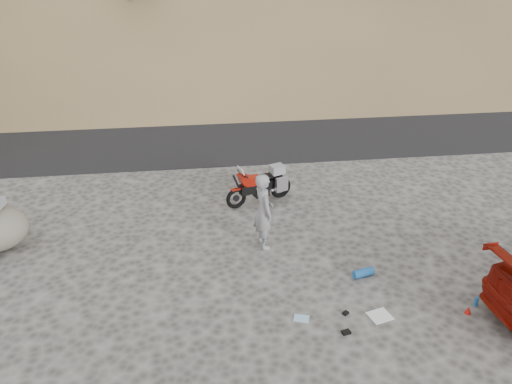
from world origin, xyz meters
TOP-DOWN VIEW (x-y plane):
  - ground at (0.00, 0.00)m, footprint 140.00×140.00m
  - road at (0.00, 9.00)m, footprint 120.00×7.00m
  - motorcycle at (-0.18, 3.05)m, footprint 1.88×0.97m
  - man at (-0.45, 0.88)m, footprint 0.56×0.74m
  - gear_white_cloth at (1.39, -1.85)m, footprint 0.49×0.46m
  - gear_blue_mat at (1.48, -0.58)m, footprint 0.48×0.29m
  - gear_bottle at (3.35, -1.79)m, footprint 0.09×0.09m
  - gear_funnel at (3.09, -1.98)m, footprint 0.16×0.16m
  - gear_glove_a at (0.63, -2.21)m, footprint 0.18×0.15m
  - gear_glove_b at (0.77, -1.70)m, footprint 0.15×0.14m
  - gear_blue_cloth at (-0.10, -1.72)m, footprint 0.34×0.29m

SIDE VIEW (x-z plane):
  - ground at x=0.00m, z-range 0.00..0.00m
  - road at x=0.00m, z-range -0.03..0.03m
  - man at x=-0.45m, z-range -0.91..0.91m
  - gear_blue_cloth at x=-0.10m, z-range 0.00..0.01m
  - gear_white_cloth at x=1.39m, z-range 0.00..0.01m
  - gear_glove_b at x=0.77m, z-range 0.00..0.04m
  - gear_glove_a at x=0.63m, z-range 0.00..0.04m
  - gear_funnel at x=3.09m, z-range 0.00..0.16m
  - gear_blue_mat at x=1.48m, z-range 0.00..0.18m
  - gear_bottle at x=3.35m, z-range 0.00..0.19m
  - motorcycle at x=-0.18m, z-range -0.09..1.09m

